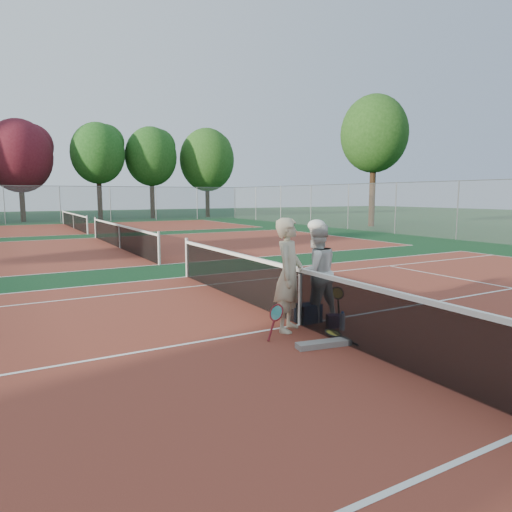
# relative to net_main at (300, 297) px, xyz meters

# --- Properties ---
(ground) EXTENTS (130.00, 130.00, 0.00)m
(ground) POSITION_rel_net_main_xyz_m (0.00, 0.00, -0.51)
(ground) COLOR #0D3218
(ground) RESTS_ON ground
(court_main) EXTENTS (23.77, 10.97, 0.01)m
(court_main) POSITION_rel_net_main_xyz_m (0.00, 0.00, -0.51)
(court_main) COLOR maroon
(court_main) RESTS_ON ground
(court_far_a) EXTENTS (23.77, 10.97, 0.01)m
(court_far_a) POSITION_rel_net_main_xyz_m (0.00, 13.50, -0.51)
(court_far_a) COLOR maroon
(court_far_a) RESTS_ON ground
(court_far_b) EXTENTS (23.77, 10.97, 0.01)m
(court_far_b) POSITION_rel_net_main_xyz_m (0.00, 27.00, -0.51)
(court_far_b) COLOR maroon
(court_far_b) RESTS_ON ground
(net_main) EXTENTS (0.10, 10.98, 1.02)m
(net_main) POSITION_rel_net_main_xyz_m (0.00, 0.00, 0.00)
(net_main) COLOR black
(net_main) RESTS_ON ground
(net_far_a) EXTENTS (0.10, 10.98, 1.02)m
(net_far_a) POSITION_rel_net_main_xyz_m (0.00, 13.50, 0.00)
(net_far_a) COLOR black
(net_far_a) RESTS_ON ground
(net_far_b) EXTENTS (0.10, 10.98, 1.02)m
(net_far_b) POSITION_rel_net_main_xyz_m (0.00, 27.00, 0.00)
(net_far_b) COLOR black
(net_far_b) RESTS_ON ground
(fence_back) EXTENTS (32.00, 0.06, 3.00)m
(fence_back) POSITION_rel_net_main_xyz_m (0.00, 34.00, 0.99)
(fence_back) COLOR slate
(fence_back) RESTS_ON ground
(fence_right) EXTENTS (0.06, 54.50, 3.00)m
(fence_right) POSITION_rel_net_main_xyz_m (16.00, 6.75, 0.99)
(fence_right) COLOR slate
(fence_right) RESTS_ON ground
(player_a) EXTENTS (0.83, 0.80, 1.91)m
(player_a) POSITION_rel_net_main_xyz_m (-0.35, -0.16, 0.45)
(player_a) COLOR #B9AD8F
(player_a) RESTS_ON ground
(player_b) EXTENTS (0.92, 0.74, 1.79)m
(player_b) POSITION_rel_net_main_xyz_m (0.43, 0.13, 0.38)
(player_b) COLOR silver
(player_b) RESTS_ON ground
(racket_red) EXTENTS (0.40, 0.38, 0.54)m
(racket_red) POSITION_rel_net_main_xyz_m (-0.76, -0.42, -0.24)
(racket_red) COLOR maroon
(racket_red) RESTS_ON ground
(racket_black_held) EXTENTS (0.38, 0.38, 0.56)m
(racket_black_held) POSITION_rel_net_main_xyz_m (0.99, 0.17, -0.23)
(racket_black_held) COLOR black
(racket_black_held) RESTS_ON ground
(racket_spare) EXTENTS (0.42, 0.65, 0.14)m
(racket_spare) POSITION_rel_net_main_xyz_m (-0.01, -0.94, -0.44)
(racket_spare) COLOR black
(racket_spare) RESTS_ON ground
(sports_bag_navy) EXTENTS (0.44, 0.31, 0.34)m
(sports_bag_navy) POSITION_rel_net_main_xyz_m (0.23, 0.07, -0.34)
(sports_bag_navy) COLOR #101A31
(sports_bag_navy) RESTS_ON ground
(sports_bag_purple) EXTENTS (0.33, 0.28, 0.22)m
(sports_bag_purple) POSITION_rel_net_main_xyz_m (0.45, -0.42, -0.40)
(sports_bag_purple) COLOR #28102A
(sports_bag_purple) RESTS_ON ground
(net_cover_canvas) EXTENTS (0.89, 0.35, 0.09)m
(net_cover_canvas) POSITION_rel_net_main_xyz_m (-0.36, -1.15, -0.46)
(net_cover_canvas) COLOR slate
(net_cover_canvas) RESTS_ON ground
(water_bottle) EXTENTS (0.09, 0.09, 0.30)m
(water_bottle) POSITION_rel_net_main_xyz_m (0.43, -0.63, -0.36)
(water_bottle) COLOR #C5DFFA
(water_bottle) RESTS_ON ground
(tree_back_maroon) EXTENTS (5.37, 5.37, 8.64)m
(tree_back_maroon) POSITION_rel_net_main_xyz_m (-2.58, 37.57, 5.03)
(tree_back_maroon) COLOR #382314
(tree_back_maroon) RESTS_ON ground
(tree_back_3) EXTENTS (4.78, 4.78, 8.77)m
(tree_back_3) POSITION_rel_net_main_xyz_m (3.75, 37.20, 5.48)
(tree_back_3) COLOR #382314
(tree_back_3) RESTS_ON ground
(tree_back_4) EXTENTS (4.91, 4.91, 8.77)m
(tree_back_4) POSITION_rel_net_main_xyz_m (8.74, 37.49, 5.41)
(tree_back_4) COLOR #382314
(tree_back_4) RESTS_ON ground
(tree_back_5) EXTENTS (5.58, 5.58, 9.06)m
(tree_back_5) POSITION_rel_net_main_xyz_m (14.62, 37.58, 5.32)
(tree_back_5) COLOR #382314
(tree_back_5) RESTS_ON ground
(tree_right_1) EXTENTS (4.78, 4.78, 9.36)m
(tree_right_1) POSITION_rel_net_main_xyz_m (19.28, 18.44, 6.07)
(tree_right_1) COLOR #382314
(tree_right_1) RESTS_ON ground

